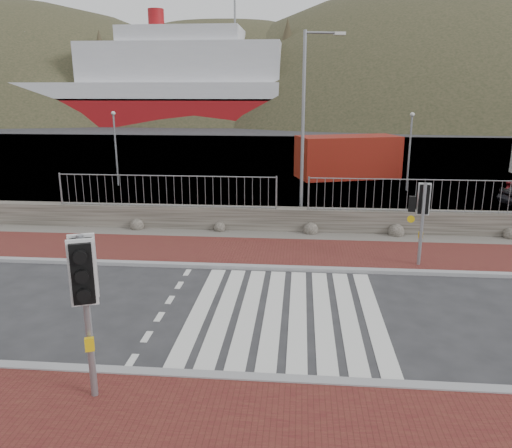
# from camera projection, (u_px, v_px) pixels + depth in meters

# --- Properties ---
(ground) EXTENTS (220.00, 220.00, 0.00)m
(ground) POSITION_uv_depth(u_px,v_px,m) (285.00, 313.00, 12.13)
(ground) COLOR #28282B
(ground) RESTS_ON ground
(sidewalk_far) EXTENTS (40.00, 3.00, 0.08)m
(sidewalk_far) POSITION_uv_depth(u_px,v_px,m) (290.00, 253.00, 16.45)
(sidewalk_far) COLOR maroon
(sidewalk_far) RESTS_ON ground
(kerb_near) EXTENTS (40.00, 0.25, 0.12)m
(kerb_near) POSITION_uv_depth(u_px,v_px,m) (280.00, 380.00, 9.24)
(kerb_near) COLOR gray
(kerb_near) RESTS_ON ground
(kerb_far) EXTENTS (40.00, 0.25, 0.12)m
(kerb_far) POSITION_uv_depth(u_px,v_px,m) (289.00, 268.00, 15.01)
(kerb_far) COLOR gray
(kerb_far) RESTS_ON ground
(zebra_crossing) EXTENTS (4.62, 5.60, 0.01)m
(zebra_crossing) POSITION_uv_depth(u_px,v_px,m) (285.00, 313.00, 12.13)
(zebra_crossing) COLOR silver
(zebra_crossing) RESTS_ON ground
(gravel_strip) EXTENTS (40.00, 1.50, 0.06)m
(gravel_strip) POSITION_uv_depth(u_px,v_px,m) (291.00, 236.00, 18.38)
(gravel_strip) COLOR #59544C
(gravel_strip) RESTS_ON ground
(stone_wall) EXTENTS (40.00, 0.60, 0.90)m
(stone_wall) POSITION_uv_depth(u_px,v_px,m) (292.00, 220.00, 19.04)
(stone_wall) COLOR #433F37
(stone_wall) RESTS_ON ground
(railing) EXTENTS (18.07, 0.07, 1.22)m
(railing) POSITION_uv_depth(u_px,v_px,m) (293.00, 185.00, 18.54)
(railing) COLOR gray
(railing) RESTS_ON stone_wall
(quay) EXTENTS (120.00, 40.00, 0.50)m
(quay) POSITION_uv_depth(u_px,v_px,m) (297.00, 159.00, 38.96)
(quay) COLOR #4C4C4F
(quay) RESTS_ON ground
(water) EXTENTS (220.00, 50.00, 0.05)m
(water) POSITION_uv_depth(u_px,v_px,m) (300.00, 127.00, 72.62)
(water) COLOR #3F4C54
(water) RESTS_ON ground
(ferry) EXTENTS (50.00, 16.00, 20.00)m
(ferry) POSITION_uv_depth(u_px,v_px,m) (143.00, 89.00, 78.16)
(ferry) COLOR maroon
(ferry) RESTS_ON ground
(hills_backdrop) EXTENTS (254.00, 90.00, 100.00)m
(hills_backdrop) POSITION_uv_depth(u_px,v_px,m) (331.00, 233.00, 102.08)
(hills_backdrop) COLOR #292E1B
(hills_backdrop) RESTS_ON ground
(traffic_signal_near) EXTENTS (0.49, 0.39, 3.00)m
(traffic_signal_near) POSITION_uv_depth(u_px,v_px,m) (84.00, 283.00, 8.20)
(traffic_signal_near) COLOR gray
(traffic_signal_near) RESTS_ON ground
(traffic_signal_far) EXTENTS (0.64, 0.29, 2.61)m
(traffic_signal_far) POSITION_uv_depth(u_px,v_px,m) (422.00, 207.00, 14.81)
(traffic_signal_far) COLOR gray
(traffic_signal_far) RESTS_ON ground
(streetlight) EXTENTS (1.54, 0.48, 7.34)m
(streetlight) POSITION_uv_depth(u_px,v_px,m) (306.00, 120.00, 18.83)
(streetlight) COLOR gray
(streetlight) RESTS_ON ground
(shipping_container) EXTENTS (6.57, 4.31, 2.54)m
(shipping_container) POSITION_uv_depth(u_px,v_px,m) (348.00, 157.00, 30.56)
(shipping_container) COLOR maroon
(shipping_container) RESTS_ON ground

